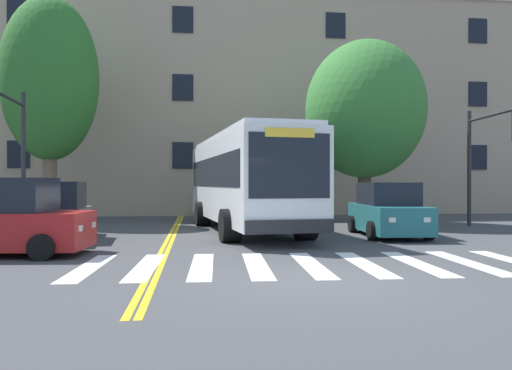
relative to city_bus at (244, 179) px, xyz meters
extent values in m
plane|color=#424244|center=(0.33, -9.36, -1.89)|extent=(120.00, 120.00, 0.00)
cube|color=white|center=(-3.92, -7.48, -1.89)|extent=(0.60, 3.48, 0.01)
cube|color=white|center=(-2.76, -7.52, -1.89)|extent=(0.60, 3.48, 0.01)
cube|color=white|center=(-1.60, -7.57, -1.89)|extent=(0.60, 3.48, 0.01)
cube|color=white|center=(-0.45, -7.62, -1.89)|extent=(0.60, 3.48, 0.01)
cube|color=white|center=(0.71, -7.66, -1.89)|extent=(0.60, 3.48, 0.01)
cube|color=white|center=(1.87, -7.71, -1.89)|extent=(0.60, 3.48, 0.01)
cube|color=white|center=(3.02, -7.76, -1.89)|extent=(0.60, 3.48, 0.01)
cube|color=white|center=(4.18, -7.80, -1.89)|extent=(0.60, 3.48, 0.01)
cube|color=gold|center=(-2.61, 6.34, -1.89)|extent=(0.12, 36.00, 0.01)
cube|color=gold|center=(-2.45, 6.34, -1.89)|extent=(0.12, 36.00, 0.01)
cube|color=white|center=(0.00, 0.02, -0.03)|extent=(3.80, 11.13, 2.84)
cube|color=black|center=(1.22, 0.18, 0.25)|extent=(1.29, 9.96, 1.02)
cube|color=black|center=(-1.23, -0.13, 0.25)|extent=(1.29, 9.96, 1.02)
cube|color=black|center=(0.69, -5.40, 0.31)|extent=(2.19, 0.30, 1.70)
cube|color=yellow|center=(0.69, -5.40, 1.16)|extent=(1.34, 0.20, 0.24)
cube|color=#232326|center=(0.69, -5.42, -1.27)|extent=(2.39, 0.40, 0.36)
cube|color=silver|center=(0.00, 0.02, 1.46)|extent=(3.60, 10.68, 0.16)
cylinder|color=black|center=(1.58, -3.18, -1.39)|extent=(0.68, 1.05, 0.99)
cylinder|color=black|center=(-0.73, -3.48, -1.39)|extent=(0.68, 1.05, 0.99)
cylinder|color=black|center=(0.84, 2.61, -1.39)|extent=(0.68, 1.05, 0.99)
cylinder|color=black|center=(-1.47, 2.31, -1.39)|extent=(0.68, 1.05, 0.99)
cube|color=slate|center=(-5.98, -2.28, -1.33)|extent=(2.03, 4.11, 0.79)
cube|color=black|center=(-5.98, -2.24, -0.52)|extent=(1.70, 2.31, 0.82)
cube|color=white|center=(-5.30, -4.23, -1.25)|extent=(0.20, 0.06, 0.14)
cube|color=white|center=(-6.30, -4.32, -1.25)|extent=(0.20, 0.06, 0.14)
cylinder|color=black|center=(-5.01, -3.43, -1.59)|extent=(0.27, 0.62, 0.60)
cylinder|color=black|center=(-6.73, -3.58, -1.59)|extent=(0.27, 0.62, 0.60)
cylinder|color=black|center=(-5.23, -0.98, -1.59)|extent=(0.27, 0.62, 0.60)
cylinder|color=black|center=(-6.95, -1.13, -1.59)|extent=(0.27, 0.62, 0.60)
cube|color=#236B70|center=(4.54, -2.32, -1.30)|extent=(2.00, 4.17, 0.86)
cube|color=black|center=(4.54, -2.28, -0.50)|extent=(1.69, 2.34, 0.74)
cube|color=white|center=(4.89, -4.40, -1.21)|extent=(0.20, 0.05, 0.14)
cube|color=white|center=(3.87, -4.33, -1.21)|extent=(0.20, 0.05, 0.14)
cylinder|color=black|center=(5.31, -3.64, -1.59)|extent=(0.26, 0.61, 0.60)
cylinder|color=black|center=(3.57, -3.51, -1.59)|extent=(0.26, 0.61, 0.60)
cylinder|color=black|center=(5.50, -1.14, -1.59)|extent=(0.26, 0.61, 0.60)
cylinder|color=black|center=(3.76, -1.01, -1.59)|extent=(0.26, 0.61, 0.60)
cube|color=white|center=(-0.87, 10.31, -1.31)|extent=(2.12, 4.13, 0.82)
cube|color=black|center=(-0.87, 10.35, -0.51)|extent=(1.74, 2.34, 0.78)
cube|color=white|center=(-0.62, 8.26, -1.23)|extent=(0.20, 0.06, 0.14)
cube|color=white|center=(-1.61, 8.38, -1.23)|extent=(0.20, 0.06, 0.14)
cylinder|color=black|center=(-0.17, 8.99, -1.59)|extent=(0.29, 0.62, 0.60)
cylinder|color=black|center=(-1.87, 9.19, -1.59)|extent=(0.29, 0.62, 0.60)
cylinder|color=black|center=(0.12, 11.43, -1.59)|extent=(0.29, 0.62, 0.60)
cylinder|color=black|center=(-1.58, 11.63, -1.59)|extent=(0.29, 0.62, 0.60)
cube|color=#AD1E1E|center=(-6.27, -5.46, -1.28)|extent=(3.98, 2.06, 0.88)
cube|color=black|center=(-6.31, -5.46, -0.43)|extent=(2.24, 1.73, 0.82)
cube|color=white|center=(-4.29, -5.12, -1.20)|extent=(0.06, 0.20, 0.14)
cube|color=white|center=(-4.39, -6.15, -1.20)|extent=(0.06, 0.20, 0.14)
cylinder|color=black|center=(-5.01, -4.69, -1.59)|extent=(0.62, 0.27, 0.60)
cylinder|color=black|center=(-5.17, -6.44, -1.59)|extent=(0.62, 0.27, 0.60)
cylinder|color=#28282D|center=(9.28, 0.99, 0.45)|extent=(0.16, 0.16, 4.67)
cylinder|color=#28282D|center=(9.15, -0.83, 2.37)|extent=(0.38, 3.65, 0.11)
cylinder|color=#28282D|center=(-8.06, 1.14, 0.66)|extent=(0.16, 0.16, 5.10)
cylinder|color=#28282D|center=(-7.96, -0.96, 2.71)|extent=(0.31, 4.19, 0.11)
cylinder|color=brown|center=(5.46, 2.63, -0.69)|extent=(0.57, 0.57, 2.41)
ellipsoid|color=#387A33|center=(5.46, 2.63, 3.02)|extent=(5.58, 5.99, 5.89)
cylinder|color=brown|center=(-8.03, 4.37, -0.26)|extent=(0.58, 0.58, 3.25)
ellipsoid|color=#2D6B28|center=(-8.03, 4.37, 4.38)|extent=(5.79, 5.76, 7.11)
cube|color=tan|center=(-2.44, 11.81, 4.53)|extent=(41.54, 6.39, 12.85)
cube|color=black|center=(-10.75, 8.59, 1.32)|extent=(1.10, 0.06, 1.40)
cube|color=black|center=(-2.44, 8.59, 1.32)|extent=(1.10, 0.06, 1.40)
cube|color=black|center=(5.86, 8.59, 1.32)|extent=(1.10, 0.06, 1.40)
cube|color=black|center=(14.17, 8.59, 1.32)|extent=(1.10, 0.06, 1.40)
cube|color=black|center=(-10.75, 8.59, 4.92)|extent=(1.10, 0.06, 1.40)
cube|color=black|center=(-2.44, 8.59, 4.92)|extent=(1.10, 0.06, 1.40)
cube|color=black|center=(5.86, 8.59, 4.92)|extent=(1.10, 0.06, 1.40)
cube|color=black|center=(14.17, 8.59, 4.92)|extent=(1.10, 0.06, 1.40)
cube|color=black|center=(-10.75, 8.59, 8.52)|extent=(1.10, 0.06, 1.40)
cube|color=black|center=(-2.44, 8.59, 8.52)|extent=(1.10, 0.06, 1.40)
cube|color=black|center=(5.86, 8.59, 8.52)|extent=(1.10, 0.06, 1.40)
cube|color=black|center=(14.17, 8.59, 8.52)|extent=(1.10, 0.06, 1.40)
camera|label=1|loc=(-1.70, -18.09, -0.15)|focal=35.00mm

